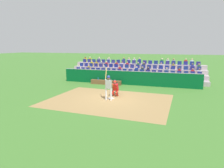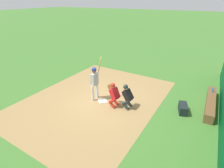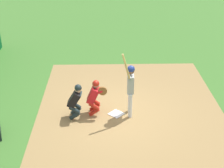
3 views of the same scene
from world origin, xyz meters
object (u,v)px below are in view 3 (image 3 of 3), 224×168
Objects in this scene: batter_at_plate at (130,85)px; catcher_crouching at (95,95)px; home_plate_marker at (116,114)px; home_plate_umpire at (76,99)px.

batter_at_plate reaches higher than catcher_crouching.
batter_at_plate reaches higher than home_plate_marker.
home_plate_umpire is (0.19, -0.64, -0.03)m from catcher_crouching.
catcher_crouching reaches higher than home_plate_umpire.
catcher_crouching is 0.67m from home_plate_umpire.
batter_at_plate is at bearing 83.77° from catcher_crouching.
home_plate_marker is 0.35× the size of home_plate_umpire.
batter_at_plate is 1.90m from home_plate_umpire.
home_plate_marker is 1.53m from home_plate_umpire.
batter_at_plate is (0.02, 0.46, 1.13)m from home_plate_marker.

